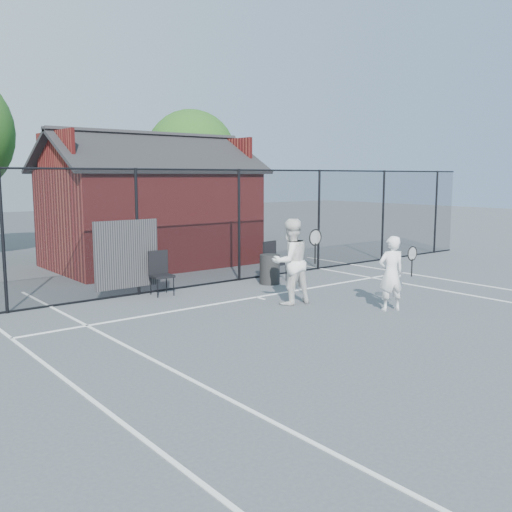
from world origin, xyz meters
TOP-DOWN VIEW (x-y plane):
  - ground at (0.00, 0.00)m, footprint 80.00×80.00m
  - court_lines at (0.00, -1.32)m, footprint 11.02×18.00m
  - fence at (-0.30, 5.00)m, footprint 22.04×3.00m
  - clubhouse at (0.50, 9.00)m, footprint 6.50×4.36m
  - tree_right at (5.50, 14.50)m, footprint 3.97×3.97m
  - player_front at (1.40, 0.22)m, footprint 0.76×0.61m
  - player_back at (0.17, 2.01)m, footprint 1.07×0.83m
  - chair_left at (-1.60, 4.59)m, footprint 0.54×0.56m
  - chair_right at (1.73, 4.35)m, footprint 0.58×0.59m
  - waste_bin at (1.33, 4.10)m, footprint 0.54×0.54m

SIDE VIEW (x-z plane):
  - ground at x=0.00m, z-range 0.00..0.00m
  - court_lines at x=0.00m, z-range 0.00..0.01m
  - waste_bin at x=1.33m, z-range 0.00..0.77m
  - chair_left at x=-1.60m, z-range 0.00..1.03m
  - chair_right at x=1.73m, z-range 0.00..1.04m
  - player_front at x=1.40m, z-range 0.00..1.59m
  - player_back at x=0.17m, z-range 0.00..1.89m
  - fence at x=-0.30m, z-range -0.05..2.95m
  - clubhouse at x=0.50m, z-range -0.49..3.70m
  - tree_right at x=5.50m, z-range 0.86..6.56m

